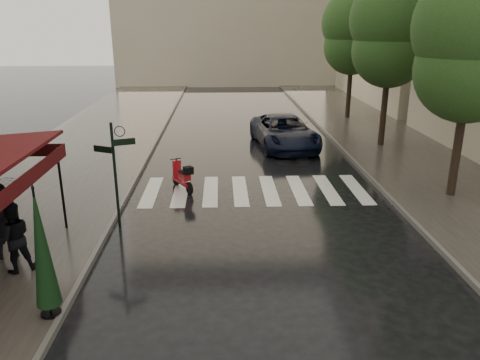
{
  "coord_description": "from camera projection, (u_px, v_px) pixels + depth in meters",
  "views": [
    {
      "loc": [
        1.79,
        -9.68,
        5.63
      ],
      "look_at": [
        2.32,
        3.0,
        1.4
      ],
      "focal_mm": 35.0,
      "sensor_mm": 36.0,
      "label": 1
    }
  ],
  "objects": [
    {
      "name": "parked_car",
      "position": [
        284.0,
        132.0,
        22.34
      ],
      "size": [
        3.14,
        5.71,
        1.52
      ],
      "primitive_type": "imported",
      "rotation": [
        0.0,
        0.0,
        0.12
      ],
      "color": "black",
      "rests_on": "ground"
    },
    {
      "name": "ground",
      "position": [
        146.0,
        279.0,
        10.88
      ],
      "size": [
        120.0,
        120.0,
        0.0
      ],
      "primitive_type": "plane",
      "color": "black",
      "rests_on": "ground"
    },
    {
      "name": "scooter",
      "position": [
        183.0,
        177.0,
        16.58
      ],
      "size": [
        0.9,
        1.41,
        1.03
      ],
      "rotation": [
        0.0,
        0.0,
        0.51
      ],
      "color": "black",
      "rests_on": "ground"
    },
    {
      "name": "parasol_front",
      "position": [
        42.0,
        248.0,
        8.89
      ],
      "size": [
        0.49,
        0.49,
        2.73
      ],
      "color": "black",
      "rests_on": "sidewalk_near"
    },
    {
      "name": "curb_near",
      "position": [
        153.0,
        148.0,
        22.17
      ],
      "size": [
        0.12,
        60.0,
        0.16
      ],
      "primitive_type": "cube",
      "color": "#595651",
      "rests_on": "ground"
    },
    {
      "name": "crosswalk",
      "position": [
        255.0,
        190.0,
        16.68
      ],
      "size": [
        7.85,
        3.2,
        0.01
      ],
      "color": "silver",
      "rests_on": "ground"
    },
    {
      "name": "tree_far",
      "position": [
        354.0,
        28.0,
        27.55
      ],
      "size": [
        3.8,
        3.8,
        8.16
      ],
      "color": "black",
      "rests_on": "sidewalk_far"
    },
    {
      "name": "pedestrian_terrace",
      "position": [
        13.0,
        238.0,
        10.75
      ],
      "size": [
        1.03,
        0.96,
        1.69
      ],
      "primitive_type": "imported",
      "rotation": [
        0.0,
        0.0,
        3.67
      ],
      "color": "black",
      "rests_on": "sidewalk_near"
    },
    {
      "name": "sidewalk_near",
      "position": [
        88.0,
        149.0,
        22.06
      ],
      "size": [
        6.0,
        60.0,
        0.12
      ],
      "primitive_type": "cube",
      "color": "#38332D",
      "rests_on": "ground"
    },
    {
      "name": "signpost",
      "position": [
        115.0,
        167.0,
        13.1
      ],
      "size": [
        1.17,
        0.29,
        3.1
      ],
      "color": "black",
      "rests_on": "ground"
    },
    {
      "name": "tree_near",
      "position": [
        474.0,
        35.0,
        14.32
      ],
      "size": [
        3.8,
        3.8,
        7.99
      ],
      "color": "black",
      "rests_on": "sidewalk_far"
    },
    {
      "name": "tree_mid",
      "position": [
        392.0,
        25.0,
        20.86
      ],
      "size": [
        3.8,
        3.8,
        8.34
      ],
      "color": "black",
      "rests_on": "sidewalk_far"
    },
    {
      "name": "curb_far",
      "position": [
        338.0,
        146.0,
        22.52
      ],
      "size": [
        0.12,
        60.0,
        0.16
      ],
      "primitive_type": "cube",
      "color": "#595651",
      "rests_on": "ground"
    },
    {
      "name": "sidewalk_far",
      "position": [
        396.0,
        145.0,
        22.64
      ],
      "size": [
        5.5,
        60.0,
        0.12
      ],
      "primitive_type": "cube",
      "color": "#38332D",
      "rests_on": "ground"
    }
  ]
}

